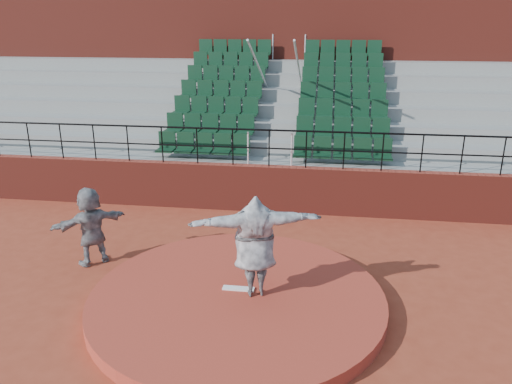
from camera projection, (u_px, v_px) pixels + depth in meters
ground at (237, 305)px, 9.38m from camera, size 90.00×90.00×0.00m
pitchers_mound at (237, 299)px, 9.34m from camera, size 5.50×5.50×0.25m
pitching_rubber at (238, 289)px, 9.43m from camera, size 0.60×0.15×0.03m
boundary_wall at (269, 189)px, 13.85m from camera, size 24.00×0.30×1.30m
wall_railing at (269, 140)px, 13.40m from camera, size 24.04×0.05×1.03m
seating_deck at (281, 133)px, 17.01m from camera, size 24.00×5.97×4.63m
press_box_facade at (292, 61)px, 20.02m from camera, size 24.00×3.00×7.10m
pitcher at (255, 246)px, 9.00m from camera, size 2.46×1.29×1.93m
fielder at (91, 226)px, 10.76m from camera, size 1.54×1.48×1.74m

